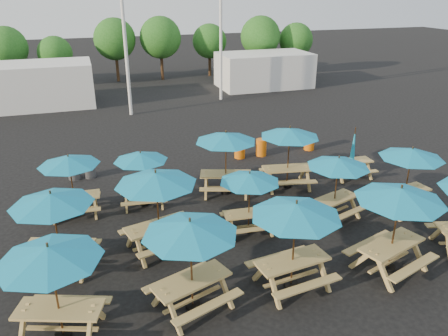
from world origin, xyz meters
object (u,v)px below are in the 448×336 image
object	(u,v)px
picnic_unit_14	(352,157)
waste_bin_3	(261,147)
picnic_unit_10	(338,166)
picnic_unit_0	(50,259)
picnic_unit_6	(296,214)
picnic_unit_5	(141,160)
picnic_unit_1	(52,203)
waste_bin_0	(74,170)
picnic_unit_4	(156,183)
waste_bin_2	(240,150)
waste_bin_1	(89,168)
picnic_unit_11	(290,136)
picnic_unit_7	(250,181)
picnic_unit_9	(400,199)
picnic_unit_2	(69,164)
picnic_unit_8	(226,140)
picnic_unit_3	(190,233)
picnic_unit_13	(411,157)
waste_bin_4	(309,142)

from	to	relation	value
picnic_unit_14	waste_bin_3	distance (m)	4.34
picnic_unit_10	picnic_unit_14	bearing A→B (deg)	30.26
picnic_unit_0	picnic_unit_6	world-z (taller)	picnic_unit_6
picnic_unit_5	picnic_unit_1	bearing A→B (deg)	-124.60
waste_bin_0	picnic_unit_0	bearing A→B (deg)	-92.04
picnic_unit_4	waste_bin_2	size ratio (longest dim) A/B	3.63
picnic_unit_4	waste_bin_1	xyz separation A→B (m)	(-1.82, 6.29, -1.82)
picnic_unit_5	picnic_unit_11	bearing A→B (deg)	4.67
picnic_unit_4	picnic_unit_7	distance (m)	2.96
picnic_unit_6	picnic_unit_9	distance (m)	2.94
picnic_unit_2	picnic_unit_1	bearing A→B (deg)	-94.37
picnic_unit_1	picnic_unit_5	bearing A→B (deg)	68.18
picnic_unit_9	picnic_unit_10	bearing A→B (deg)	70.81
picnic_unit_8	waste_bin_2	world-z (taller)	picnic_unit_8
picnic_unit_6	waste_bin_0	xyz separation A→B (m)	(-5.42, 9.13, -1.76)
picnic_unit_5	picnic_unit_3	bearing A→B (deg)	-80.40
picnic_unit_7	picnic_unit_10	bearing A→B (deg)	3.09
picnic_unit_9	waste_bin_1	xyz separation A→B (m)	(-7.74, 9.30, -1.83)
picnic_unit_7	picnic_unit_9	bearing A→B (deg)	-42.28
picnic_unit_4	waste_bin_3	bearing A→B (deg)	32.84
picnic_unit_1	picnic_unit_5	xyz separation A→B (m)	(2.78, 3.19, -0.29)
picnic_unit_1	waste_bin_1	world-z (taller)	picnic_unit_1
picnic_unit_9	waste_bin_2	xyz separation A→B (m)	(-1.02, 9.46, -1.83)
picnic_unit_13	waste_bin_4	xyz separation A→B (m)	(-0.20, 6.59, -1.63)
picnic_unit_9	picnic_unit_14	size ratio (longest dim) A/B	1.38
picnic_unit_2	picnic_unit_4	distance (m)	3.91
picnic_unit_0	picnic_unit_11	size ratio (longest dim) A/B	1.09
picnic_unit_5	waste_bin_4	distance (m)	9.27
waste_bin_1	picnic_unit_14	bearing A→B (deg)	-17.72
waste_bin_2	waste_bin_3	bearing A→B (deg)	-1.86
picnic_unit_0	picnic_unit_7	bearing A→B (deg)	47.74
picnic_unit_13	picnic_unit_4	bearing A→B (deg)	171.70
picnic_unit_5	picnic_unit_8	size ratio (longest dim) A/B	0.73
picnic_unit_0	picnic_unit_13	distance (m)	11.76
waste_bin_0	picnic_unit_9	bearing A→B (deg)	-48.10
picnic_unit_2	picnic_unit_9	xyz separation A→B (m)	(8.33, -6.08, 0.31)
picnic_unit_14	waste_bin_0	size ratio (longest dim) A/B	2.72
waste_bin_1	picnic_unit_11	bearing A→B (deg)	-24.65
picnic_unit_13	waste_bin_4	distance (m)	6.80
picnic_unit_6	picnic_unit_11	world-z (taller)	picnic_unit_6
picnic_unit_0	picnic_unit_9	bearing A→B (deg)	18.76
waste_bin_4	picnic_unit_9	bearing A→B (deg)	-105.22
waste_bin_0	waste_bin_3	world-z (taller)	same
picnic_unit_0	picnic_unit_7	world-z (taller)	picnic_unit_0
waste_bin_1	picnic_unit_10	bearing A→B (deg)	-38.36
picnic_unit_6	waste_bin_4	xyz separation A→B (m)	(5.50, 9.25, -1.76)
picnic_unit_10	picnic_unit_9	bearing A→B (deg)	-109.86
picnic_unit_6	picnic_unit_2	bearing A→B (deg)	125.23
picnic_unit_8	waste_bin_1	size ratio (longest dim) A/B	3.65
picnic_unit_10	picnic_unit_11	size ratio (longest dim) A/B	0.99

